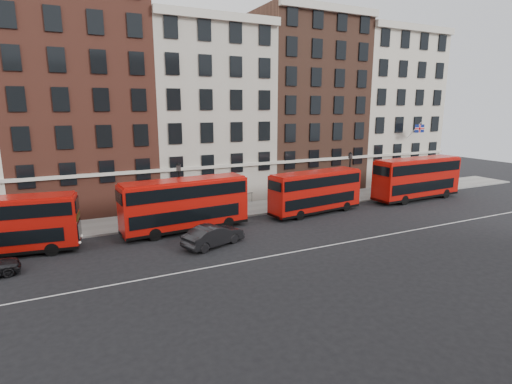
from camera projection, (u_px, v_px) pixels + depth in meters
name	position (u px, v px, depth m)	size (l,w,h in m)	color
ground	(286.00, 243.00, 30.43)	(120.00, 120.00, 0.00)	black
pavement	(232.00, 210.00, 39.64)	(80.00, 5.00, 0.15)	gray
kerb	(243.00, 216.00, 37.44)	(80.00, 0.30, 0.16)	gray
road_centre_line	(300.00, 251.00, 28.67)	(70.00, 0.12, 0.01)	white
building_terrace	(203.00, 106.00, 43.87)	(64.00, 11.95, 22.00)	beige
bus_a	(0.00, 225.00, 27.24)	(10.04, 3.60, 4.13)	#B10F09
bus_b	(185.00, 204.00, 32.78)	(10.63, 3.37, 4.40)	#B10F09
bus_c	(315.00, 191.00, 38.36)	(10.00, 3.57, 4.11)	#B10F09
bus_d	(417.00, 178.00, 44.07)	(11.21, 3.23, 4.66)	#B10F09
car_front	(214.00, 235.00, 29.61)	(1.69, 4.84, 1.60)	black
lamp_post_left	(179.00, 190.00, 34.75)	(0.44, 0.44, 5.33)	black
lamp_post_right	(350.00, 174.00, 43.04)	(0.44, 0.44, 5.33)	black
traffic_light	(438.00, 172.00, 48.40)	(0.25, 0.45, 3.27)	black
iron_railings	(224.00, 200.00, 41.45)	(6.60, 0.06, 1.00)	black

